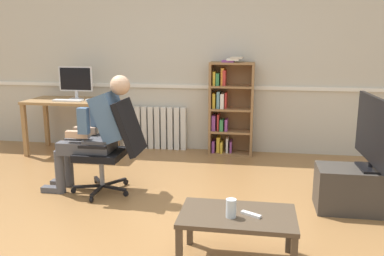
% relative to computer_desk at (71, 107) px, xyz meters
% --- Properties ---
extents(ground_plane, '(18.00, 18.00, 0.00)m').
position_rel_computer_desk_xyz_m(ground_plane, '(1.78, -2.15, -0.65)').
color(ground_plane, olive).
extents(back_wall, '(12.00, 0.13, 2.70)m').
position_rel_computer_desk_xyz_m(back_wall, '(1.78, 0.50, 0.70)').
color(back_wall, beige).
rests_on(back_wall, ground_plane).
extents(computer_desk, '(1.18, 0.66, 0.76)m').
position_rel_computer_desk_xyz_m(computer_desk, '(0.00, 0.00, 0.00)').
color(computer_desk, '#9E7547').
rests_on(computer_desk, ground_plane).
extents(imac_monitor, '(0.48, 0.14, 0.45)m').
position_rel_computer_desk_xyz_m(imac_monitor, '(0.06, 0.08, 0.37)').
color(imac_monitor, silver).
rests_on(imac_monitor, computer_desk).
extents(keyboard, '(0.41, 0.12, 0.02)m').
position_rel_computer_desk_xyz_m(keyboard, '(0.03, -0.14, 0.12)').
color(keyboard, white).
rests_on(keyboard, computer_desk).
extents(computer_mouse, '(0.06, 0.10, 0.03)m').
position_rel_computer_desk_xyz_m(computer_mouse, '(0.31, -0.12, 0.13)').
color(computer_mouse, white).
rests_on(computer_mouse, computer_desk).
extents(bookshelf, '(0.60, 0.29, 1.35)m').
position_rel_computer_desk_xyz_m(bookshelf, '(2.17, 0.29, 0.00)').
color(bookshelf, olive).
rests_on(bookshelf, ground_plane).
extents(radiator, '(0.95, 0.08, 0.62)m').
position_rel_computer_desk_xyz_m(radiator, '(1.09, 0.39, -0.34)').
color(radiator, white).
rests_on(radiator, ground_plane).
extents(office_chair, '(0.76, 0.61, 0.99)m').
position_rel_computer_desk_xyz_m(office_chair, '(1.13, -1.40, -0.12)').
color(office_chair, black).
rests_on(office_chair, ground_plane).
extents(person_seated, '(0.96, 0.40, 1.23)m').
position_rel_computer_desk_xyz_m(person_seated, '(0.95, -1.40, 0.01)').
color(person_seated, '#4C4C51').
rests_on(person_seated, ground_plane).
extents(tv_stand, '(0.94, 0.41, 0.41)m').
position_rel_computer_desk_xyz_m(tv_stand, '(3.62, -1.48, -0.44)').
color(tv_stand, '#3D3833').
rests_on(tv_stand, ground_plane).
extents(tv_screen, '(0.21, 0.96, 0.66)m').
position_rel_computer_desk_xyz_m(tv_screen, '(3.62, -1.48, 0.11)').
color(tv_screen, black).
rests_on(tv_screen, tv_stand).
extents(coffee_table, '(0.82, 0.49, 0.38)m').
position_rel_computer_desk_xyz_m(coffee_table, '(2.47, -2.58, -0.32)').
color(coffee_table, '#4C3D2D').
rests_on(coffee_table, ground_plane).
extents(drinking_glass, '(0.07, 0.07, 0.13)m').
position_rel_computer_desk_xyz_m(drinking_glass, '(2.42, -2.65, -0.21)').
color(drinking_glass, silver).
rests_on(drinking_glass, coffee_table).
extents(spare_remote, '(0.15, 0.11, 0.02)m').
position_rel_computer_desk_xyz_m(spare_remote, '(2.56, -2.60, -0.26)').
color(spare_remote, white).
rests_on(spare_remote, coffee_table).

